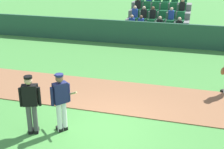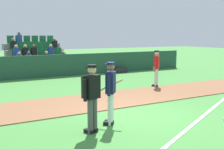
# 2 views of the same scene
# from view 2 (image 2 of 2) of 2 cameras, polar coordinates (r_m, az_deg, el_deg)

# --- Properties ---
(ground_plane) EXTENTS (80.00, 80.00, 0.00)m
(ground_plane) POSITION_cam_2_polar(r_m,az_deg,el_deg) (8.95, 4.51, -8.25)
(ground_plane) COLOR #42843A
(infield_dirt_path) EXTENTS (28.00, 2.71, 0.03)m
(infield_dirt_path) POSITION_cam_2_polar(r_m,az_deg,el_deg) (10.86, -2.24, -5.24)
(infield_dirt_path) COLOR brown
(infield_dirt_path) RESTS_ON ground
(foul_line_chalk) EXTENTS (10.73, 5.55, 0.01)m
(foul_line_chalk) POSITION_cam_2_polar(r_m,az_deg,el_deg) (10.54, 19.85, -6.18)
(foul_line_chalk) COLOR white
(foul_line_chalk) RESTS_ON ground
(dugout_fence) EXTENTS (20.00, 0.16, 1.33)m
(dugout_fence) POSITION_cam_2_polar(r_m,az_deg,el_deg) (17.22, -12.94, 1.66)
(dugout_fence) COLOR #234C38
(dugout_fence) RESTS_ON ground
(stadium_bleachers) EXTENTS (3.90, 3.80, 2.70)m
(stadium_bleachers) POSITION_cam_2_polar(r_m,az_deg,el_deg) (19.39, -14.89, 2.56)
(stadium_bleachers) COLOR slate
(stadium_bleachers) RESTS_ON ground
(batter_navy_jersey) EXTENTS (0.75, 0.68, 1.76)m
(batter_navy_jersey) POSITION_cam_2_polar(r_m,az_deg,el_deg) (7.85, -0.30, -3.26)
(batter_navy_jersey) COLOR white
(batter_navy_jersey) RESTS_ON ground
(umpire_home_plate) EXTENTS (0.56, 0.41, 1.76)m
(umpire_home_plate) POSITION_cam_2_polar(r_m,az_deg,el_deg) (7.20, -4.13, -4.05)
(umpire_home_plate) COLOR #4C4C4C
(umpire_home_plate) RESTS_ON ground
(runner_red_jersey) EXTENTS (0.59, 0.48, 1.76)m
(runner_red_jersey) POSITION_cam_2_polar(r_m,az_deg,el_deg) (13.78, 8.89, 1.48)
(runner_red_jersey) COLOR silver
(runner_red_jersey) RESTS_ON ground
(baseball) EXTENTS (0.07, 0.07, 0.07)m
(baseball) POSITION_cam_2_polar(r_m,az_deg,el_deg) (9.10, 21.64, -8.29)
(baseball) COLOR white
(baseball) RESTS_ON ground
(equipment_bag) EXTENTS (0.90, 0.36, 0.36)m
(equipment_bag) POSITION_cam_2_polar(r_m,az_deg,el_deg) (18.78, 1.66, 0.89)
(equipment_bag) COLOR #232328
(equipment_bag) RESTS_ON ground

